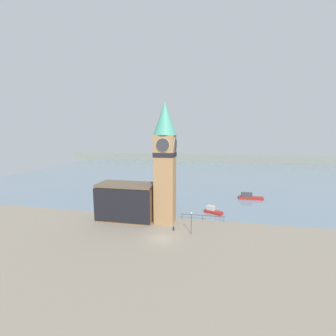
{
  "coord_description": "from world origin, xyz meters",
  "views": [
    {
      "loc": [
        8.39,
        -36.08,
        18.37
      ],
      "look_at": [
        -0.03,
        5.78,
        11.74
      ],
      "focal_mm": 24.0,
      "sensor_mm": 36.0,
      "label": 1
    }
  ],
  "objects_px": {
    "mooring_bollard_near": "(174,228)",
    "clock_tower": "(165,160)",
    "boat_far": "(249,197)",
    "boat_near": "(213,211)",
    "pier_building": "(126,202)",
    "lamp_post": "(191,219)"
  },
  "relations": [
    {
      "from": "mooring_bollard_near",
      "to": "clock_tower",
      "type": "bearing_deg",
      "value": 122.79
    },
    {
      "from": "boat_far",
      "to": "clock_tower",
      "type": "bearing_deg",
      "value": -134.53
    },
    {
      "from": "boat_near",
      "to": "clock_tower",
      "type": "bearing_deg",
      "value": -118.84
    },
    {
      "from": "boat_far",
      "to": "mooring_bollard_near",
      "type": "height_order",
      "value": "boat_far"
    },
    {
      "from": "pier_building",
      "to": "lamp_post",
      "type": "height_order",
      "value": "pier_building"
    },
    {
      "from": "pier_building",
      "to": "clock_tower",
      "type": "bearing_deg",
      "value": 3.19
    },
    {
      "from": "mooring_bollard_near",
      "to": "lamp_post",
      "type": "distance_m",
      "value": 4.3
    },
    {
      "from": "boat_near",
      "to": "boat_far",
      "type": "height_order",
      "value": "boat_far"
    },
    {
      "from": "pier_building",
      "to": "lamp_post",
      "type": "distance_m",
      "value": 14.95
    },
    {
      "from": "boat_near",
      "to": "mooring_bollard_near",
      "type": "distance_m",
      "value": 13.15
    },
    {
      "from": "boat_near",
      "to": "lamp_post",
      "type": "relative_size",
      "value": 1.05
    },
    {
      "from": "pier_building",
      "to": "boat_near",
      "type": "distance_m",
      "value": 19.96
    },
    {
      "from": "boat_far",
      "to": "lamp_post",
      "type": "xyz_separation_m",
      "value": [
        -13.96,
        -25.3,
        2.21
      ]
    },
    {
      "from": "boat_far",
      "to": "pier_building",
      "type": "bearing_deg",
      "value": -143.87
    },
    {
      "from": "boat_near",
      "to": "mooring_bollard_near",
      "type": "bearing_deg",
      "value": -98.5
    },
    {
      "from": "boat_near",
      "to": "boat_far",
      "type": "bearing_deg",
      "value": 78.35
    },
    {
      "from": "clock_tower",
      "to": "boat_near",
      "type": "relative_size",
      "value": 5.61
    },
    {
      "from": "pier_building",
      "to": "boat_near",
      "type": "height_order",
      "value": "pier_building"
    },
    {
      "from": "mooring_bollard_near",
      "to": "lamp_post",
      "type": "bearing_deg",
      "value": -14.11
    },
    {
      "from": "clock_tower",
      "to": "pier_building",
      "type": "height_order",
      "value": "clock_tower"
    },
    {
      "from": "pier_building",
      "to": "mooring_bollard_near",
      "type": "xyz_separation_m",
      "value": [
        10.88,
        -3.38,
        -3.55
      ]
    },
    {
      "from": "pier_building",
      "to": "lamp_post",
      "type": "xyz_separation_m",
      "value": [
        14.3,
        -4.24,
        -1.1
      ]
    }
  ]
}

